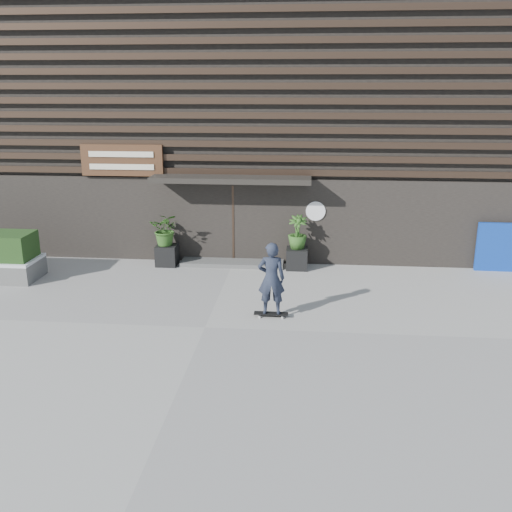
# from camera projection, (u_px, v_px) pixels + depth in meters

# --- Properties ---
(ground) EXTENTS (80.00, 80.00, 0.00)m
(ground) POSITION_uv_depth(u_px,v_px,m) (205.00, 327.00, 12.48)
(ground) COLOR #9E9C95
(ground) RESTS_ON ground
(entrance_step) EXTENTS (3.00, 0.80, 0.12)m
(entrance_step) POSITION_uv_depth(u_px,v_px,m) (232.00, 263.00, 16.86)
(entrance_step) COLOR #4D4D4A
(entrance_step) RESTS_ON ground
(planter_pot_left) EXTENTS (0.60, 0.60, 0.60)m
(planter_pot_left) POSITION_uv_depth(u_px,v_px,m) (167.00, 255.00, 16.76)
(planter_pot_left) COLOR black
(planter_pot_left) RESTS_ON ground
(bamboo_left) EXTENTS (0.86, 0.75, 0.96)m
(bamboo_left) POSITION_uv_depth(u_px,v_px,m) (166.00, 229.00, 16.54)
(bamboo_left) COLOR #2D591E
(bamboo_left) RESTS_ON planter_pot_left
(planter_pot_right) EXTENTS (0.60, 0.60, 0.60)m
(planter_pot_right) POSITION_uv_depth(u_px,v_px,m) (297.00, 259.00, 16.43)
(planter_pot_right) COLOR black
(planter_pot_right) RESTS_ON ground
(bamboo_right) EXTENTS (0.54, 0.54, 0.96)m
(bamboo_right) POSITION_uv_depth(u_px,v_px,m) (297.00, 232.00, 16.21)
(bamboo_right) COLOR #2D591E
(bamboo_right) RESTS_ON planter_pot_right
(blue_tarp) EXTENTS (1.49, 0.15, 1.40)m
(blue_tarp) POSITION_uv_depth(u_px,v_px,m) (504.00, 247.00, 16.10)
(blue_tarp) COLOR #0B2F96
(blue_tarp) RESTS_ON ground
(building) EXTENTS (18.00, 11.00, 8.00)m
(building) POSITION_uv_depth(u_px,v_px,m) (250.00, 116.00, 20.85)
(building) COLOR black
(building) RESTS_ON ground
(skateboarder) EXTENTS (0.78, 0.42, 1.76)m
(skateboarder) POSITION_uv_depth(u_px,v_px,m) (271.00, 279.00, 12.79)
(skateboarder) COLOR black
(skateboarder) RESTS_ON ground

